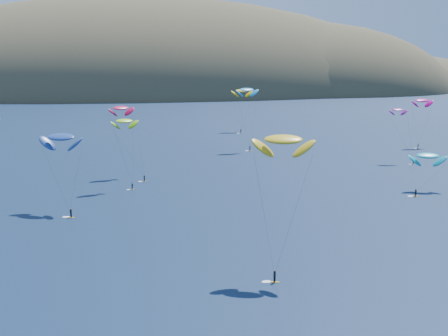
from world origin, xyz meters
name	(u,v)px	position (x,y,z in m)	size (l,w,h in m)	color
island	(163,102)	(39.40, 562.36, -10.74)	(730.00, 300.00, 210.00)	#3D3526
kitesurfer_2	(283,140)	(4.84, 32.09, 22.27)	(10.71, 10.34, 25.04)	#C88C16
kitesurfer_3	(124,121)	(-17.34, 122.14, 16.57)	(10.02, 13.68, 18.88)	#C88C16
kitesurfer_4	(247,90)	(30.83, 166.00, 22.99)	(9.41, 6.41, 25.49)	#C88C16
kitesurfer_5	(428,156)	(61.63, 85.51, 9.33)	(12.85, 11.20, 11.98)	#C88C16
kitesurfer_6	(398,110)	(75.07, 130.04, 17.63)	(6.66, 9.63, 19.43)	#C88C16
kitesurfer_8	(422,100)	(101.12, 161.17, 18.28)	(8.99, 7.70, 20.79)	#C88C16
kitesurfer_9	(121,108)	(-18.82, 105.83, 21.78)	(7.96, 7.63, 23.86)	#C88C16
kitesurfer_10	(61,137)	(-33.73, 84.05, 17.04)	(11.69, 15.28, 20.03)	#C88C16
kitesurfer_11	(242,91)	(43.00, 226.27, 19.16)	(10.21, 12.69, 22.00)	#C88C16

